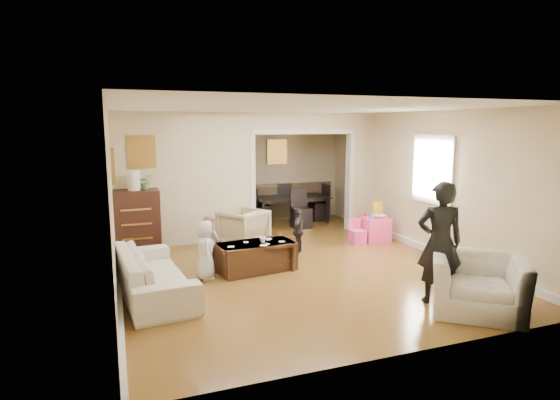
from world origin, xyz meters
name	(u,v)px	position (x,y,z in m)	size (l,w,h in m)	color
floor	(284,261)	(0.00, 0.00, 0.00)	(7.00, 7.00, 0.00)	olive
partition_left	(186,179)	(-1.38, 1.80, 1.30)	(2.75, 0.18, 2.60)	beige
partition_right	(359,172)	(2.48, 1.80, 1.30)	(0.55, 0.18, 2.60)	beige
partition_header	(303,121)	(1.10, 1.80, 2.42)	(2.22, 0.18, 0.35)	beige
window_pane	(433,169)	(2.73, -0.40, 1.55)	(0.03, 0.95, 1.10)	white
framed_art_partition	(141,152)	(-2.20, 1.70, 1.85)	(0.45, 0.03, 0.55)	brown
framed_art_sofa_wall	(113,165)	(-2.71, -0.60, 1.80)	(0.03, 0.55, 0.40)	brown
framed_art_alcove	(277,152)	(1.10, 3.44, 1.70)	(0.45, 0.03, 0.55)	brown
sofa	(153,273)	(-2.27, -0.87, 0.31)	(2.14, 0.84, 0.63)	beige
armchair_back	(243,228)	(-0.40, 1.22, 0.36)	(0.78, 0.80, 0.73)	#C7AF8A
armchair_front	(478,284)	(1.54, -2.88, 0.36)	(1.11, 0.97, 0.72)	beige
dresser	(136,222)	(-2.37, 1.46, 0.59)	(0.85, 0.48, 1.17)	black
table_lamp	(134,180)	(-2.37, 1.46, 1.35)	(0.22, 0.22, 0.36)	#F3ECC6
potted_plant	(146,182)	(-2.17, 1.46, 1.31)	(0.25, 0.22, 0.28)	#41662D
coffee_table	(256,257)	(-0.61, -0.32, 0.23)	(1.23, 0.61, 0.46)	#3B2212
coffee_cup	(263,240)	(-0.51, -0.37, 0.51)	(0.11, 0.11, 0.10)	white
play_table	(374,229)	(2.24, 0.71, 0.25)	(0.52, 0.52, 0.50)	#FF4384
cereal_box	(377,209)	(2.36, 0.81, 0.65)	(0.20, 0.07, 0.30)	yellow
cyan_cup	(372,216)	(2.14, 0.66, 0.54)	(0.08, 0.08, 0.08)	#23A3B0
toy_block	(367,215)	(2.12, 0.83, 0.52)	(0.08, 0.06, 0.05)	red
play_bowl	(380,217)	(2.29, 0.59, 0.52)	(0.23, 0.23, 0.06)	silver
dining_table	(291,209)	(1.31, 3.00, 0.32)	(1.79, 1.00, 0.63)	black
adult_person	(440,243)	(1.26, -2.45, 0.82)	(0.60, 0.39, 1.63)	black
child_kneel_a	(205,250)	(-1.46, -0.47, 0.46)	(0.45, 0.29, 0.92)	silver
child_kneel_b	(209,243)	(-1.31, -0.02, 0.45)	(0.44, 0.34, 0.91)	#CF8185
child_toddler	(298,230)	(0.44, 0.43, 0.42)	(0.49, 0.20, 0.84)	black
craft_papers	(261,243)	(-0.54, -0.35, 0.46)	(0.97, 0.50, 0.00)	white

